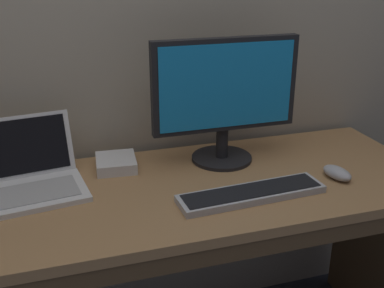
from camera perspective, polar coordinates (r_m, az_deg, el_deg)
The scene contains 7 objects.
back_wall at distance 1.69m, azimuth -7.44°, elevation 16.79°, with size 4.90×0.04×2.65m, color #ADA38E.
desk at distance 1.57m, azimuth -3.68°, elevation -11.43°, with size 1.83×0.63×0.79m.
laptop_white at distance 1.54m, azimuth -19.30°, elevation -4.14°, with size 0.36×0.33×0.21m.
external_monitor at distance 1.60m, azimuth 4.04°, elevation 6.13°, with size 0.51×0.22×0.44m.
wired_keyboard at distance 1.45m, azimuth 7.25°, elevation -5.99°, with size 0.47×0.14×0.02m.
computer_mouse at distance 1.62m, azimuth 17.21°, elevation -3.37°, with size 0.06×0.11×0.04m, color #B7B7BC.
external_drive_box at distance 1.64m, azimuth -9.21°, elevation -2.29°, with size 0.13×0.15×0.04m, color silver.
Camera 1 is at (-0.29, -1.29, 1.47)m, focal length 43.91 mm.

